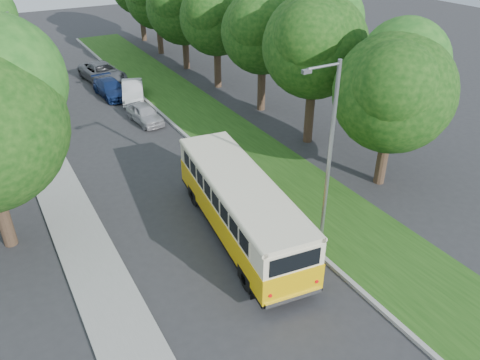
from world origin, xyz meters
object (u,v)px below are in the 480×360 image
vintage_bus (240,208)px  car_grey (103,73)px  lamppost_near (328,152)px  car_silver (145,114)px  car_blue (111,88)px  lamppost_far (19,70)px  car_white (133,91)px

vintage_bus → car_grey: size_ratio=1.78×
lamppost_near → car_silver: size_ratio=2.18×
lamppost_near → car_grey: size_ratio=1.45×
car_blue → car_silver: bearing=-89.1°
lamppost_far → vintage_bus: bearing=-69.5°
car_white → car_grey: size_ratio=0.78×
car_grey → lamppost_near: bearing=-93.3°
car_silver → car_grey: (-0.05, 10.05, 0.14)m
car_blue → lamppost_near: bearing=-87.4°
lamppost_near → car_white: lamppost_near is taller
vintage_bus → car_grey: bearing=95.5°
vintage_bus → car_silver: 14.34m
lamppost_far → vintage_bus: lamppost_far is taller
car_silver → car_grey: 10.06m
lamppost_far → car_grey: bearing=49.3°
vintage_bus → car_white: (1.46, 18.87, -0.75)m
car_white → car_blue: size_ratio=0.97×
lamppost_far → car_white: bearing=17.9°
vintage_bus → car_blue: (0.24, 20.46, -0.81)m
lamppost_near → car_blue: (-2.53, 22.55, -3.72)m
lamppost_far → lamppost_near: bearing=-64.3°
lamppost_near → car_grey: (-2.07, 26.44, -3.60)m
car_white → lamppost_far: bearing=-143.9°
lamppost_near → lamppost_far: (-8.91, 18.50, -0.25)m
vintage_bus → car_white: 18.94m
lamppost_far → vintage_bus: 17.72m
car_white → car_grey: bearing=116.2°
car_blue → car_grey: car_grey is taller
lamppost_far → vintage_bus: size_ratio=0.76×
vintage_bus → car_white: vintage_bus is taller
lamppost_near → car_grey: bearing=94.5°
vintage_bus → car_white: bearing=92.7°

